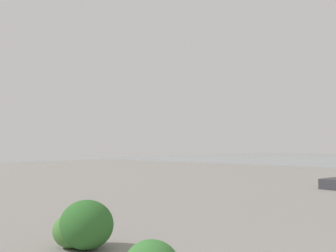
{
  "coord_description": "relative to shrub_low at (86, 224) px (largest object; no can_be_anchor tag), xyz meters",
  "views": [
    {
      "loc": [
        0.4,
        2.15,
        1.6
      ],
      "look_at": [
        8.49,
        -6.71,
        2.25
      ],
      "focal_mm": 39.68,
      "sensor_mm": 36.0,
      "label": 1
    }
  ],
  "objects": [
    {
      "name": "shrub_low",
      "position": [
        0.0,
        0.0,
        0.0
      ],
      "size": [
        0.89,
        0.8,
        0.76
      ],
      "color": "#2D6628",
      "rests_on": "ground"
    },
    {
      "name": "shrub_round",
      "position": [
        0.25,
        0.11,
        -0.11
      ],
      "size": [
        0.63,
        0.56,
        0.53
      ],
      "color": "#477F38",
      "rests_on": "ground"
    }
  ]
}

